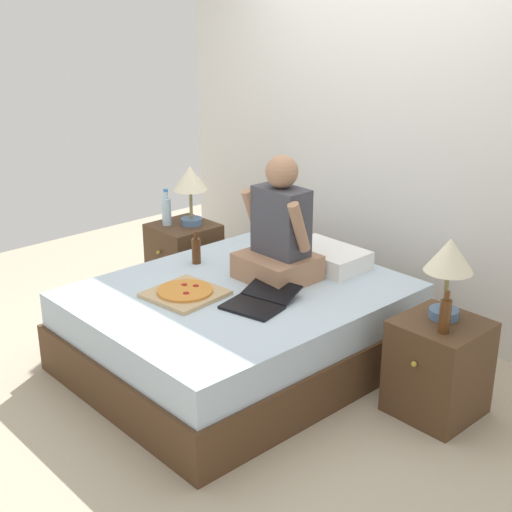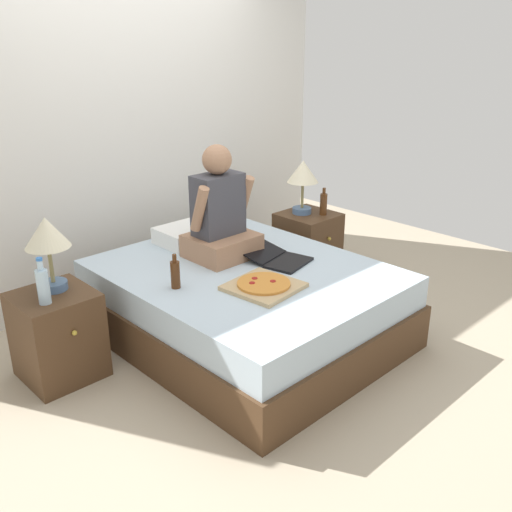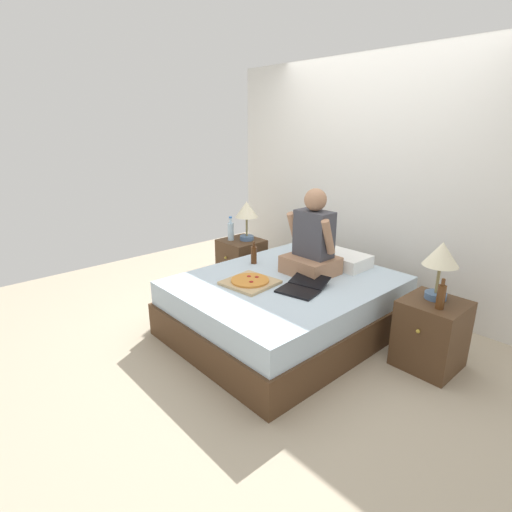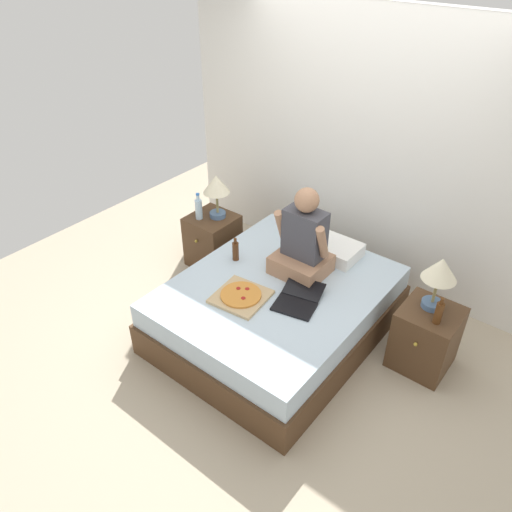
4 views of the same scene
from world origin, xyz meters
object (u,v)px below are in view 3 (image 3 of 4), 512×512
Objects in this scene: laptop at (302,288)px; pizza_box at (250,282)px; bed at (286,306)px; nightstand_left at (242,262)px; beer_bottle_on_bed at (254,254)px; nightstand_right at (431,334)px; lamp_on_right_nightstand at (441,258)px; beer_bottle at (441,296)px; water_bottle at (231,231)px; person_seated at (312,243)px; lamp_on_left_nightstand at (247,212)px.

pizza_box is at bearing -149.02° from laptop.
nightstand_left reaches higher than bed.
bed is 0.63m from beer_bottle_on_bed.
lamp_on_right_nightstand reaches higher than nightstand_right.
bed is 8.31× the size of beer_bottle.
beer_bottle is at bearing -0.24° from water_bottle.
lamp_on_right_nightstand is 1.52m from pizza_box.
beer_bottle reaches higher than nightstand_right.
laptop is at bearing -11.14° from beer_bottle_on_bed.
lamp_on_right_nightstand reaches higher than beer_bottle.
person_seated is (0.04, 0.29, 0.55)m from bed.
beer_bottle reaches higher than pizza_box.
nightstand_left is at bearing -178.73° from lamp_on_right_nightstand.
lamp_on_right_nightstand is 0.58× the size of person_seated.
bed is 1.22m from nightstand_left.
person_seated is (1.18, -0.14, 0.52)m from nightstand_left.
water_bottle reaches higher than pizza_box.
lamp_on_left_nightstand is 0.77m from beer_bottle_on_bed.
pizza_box reaches higher than nightstand_left.
nightstand_right is 0.70× the size of person_seated.
bed is 0.62m from person_seated.
laptop is at bearing -20.26° from nightstand_left.
pizza_box reaches higher than bed.
laptop is at bearing 30.98° from pizza_box.
lamp_on_right_nightstand is at bearing 10.20° from person_seated.
person_seated is (-1.07, -0.19, -0.08)m from lamp_on_right_nightstand.
laptop reaches higher than nightstand_right.
laptop is (-0.89, -0.51, 0.26)m from nightstand_right.
pizza_box is at bearing -154.33° from beer_bottle.
laptop reaches higher than bed.
laptop is at bearing -17.20° from bed.
nightstand_right is 0.39m from beer_bottle.
lamp_on_right_nightstand reaches higher than water_bottle.
beer_bottle is at bearing 8.67° from beer_bottle_on_bed.
nightstand_right is at bearing 125.01° from beer_bottle.
nightstand_right is 1.22× the size of lamp_on_right_nightstand.
lamp_on_right_nightstand is 1.08m from laptop.
beer_bottle is 1.50m from pizza_box.
lamp_on_left_nightstand is 2.33m from beer_bottle.
beer_bottle is (2.35, -0.10, 0.37)m from nightstand_left.
person_seated is 1.77× the size of pizza_box.
bed is 1.36m from lamp_on_right_nightstand.
nightstand_left is 2.28m from nightstand_right.
lamp_on_left_nightstand reaches higher than water_bottle.
lamp_on_left_nightstand reaches higher than laptop.
lamp_on_right_nightstand is (2.25, 0.05, 0.60)m from nightstand_left.
water_bottle is 1.54m from laptop.
laptop is 1.08× the size of pizza_box.
water_bottle is 0.50× the size of nightstand_right.
beer_bottle is (2.43, -0.01, -0.02)m from water_bottle.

